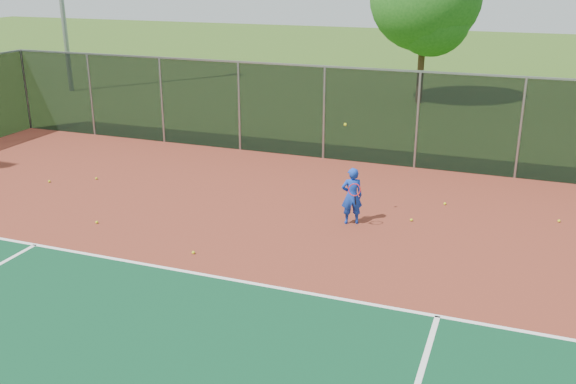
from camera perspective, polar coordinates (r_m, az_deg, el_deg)
name	(u,v)px	position (r m, az deg, el deg)	size (l,w,h in m)	color
court_apron	(315,324)	(11.58, 2.41, -11.65)	(30.00, 20.00, 0.02)	maroon
fence_back	(417,119)	(20.17, 11.43, 6.36)	(30.00, 0.06, 3.03)	black
tennis_player	(352,196)	(15.61, 5.70, -0.34)	(0.61, 0.67, 2.48)	#1237AC
practice_ball_0	(411,220)	(16.18, 10.91, -2.45)	(0.07, 0.07, 0.07)	#C6CC17
practice_ball_1	(49,181)	(19.99, -20.45, 0.89)	(0.07, 0.07, 0.07)	#C6CC17
practice_ball_2	(96,178)	(19.83, -16.67, 1.16)	(0.07, 0.07, 0.07)	#C6CC17
practice_ball_3	(559,221)	(17.19, 22.95, -2.38)	(0.07, 0.07, 0.07)	#C6CC17
practice_ball_4	(193,252)	(14.28, -8.41, -5.34)	(0.07, 0.07, 0.07)	#C6CC17
practice_ball_5	(445,204)	(17.47, 13.78, -1.01)	(0.07, 0.07, 0.07)	#C6CC17
practice_ball_6	(97,222)	(16.44, -16.63, -2.59)	(0.07, 0.07, 0.07)	#C6CC17
tree_back_left	(427,1)	(30.17, 12.28, 16.29)	(4.96, 4.96, 7.29)	#3C2415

